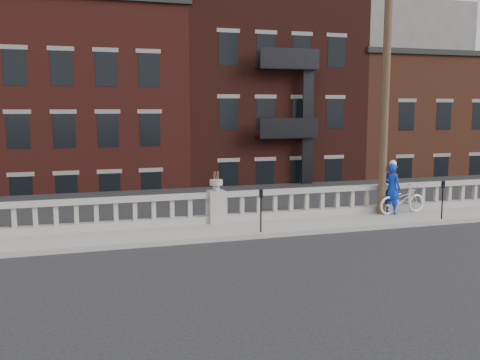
# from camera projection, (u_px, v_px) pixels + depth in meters

# --- Properties ---
(ground) EXTENTS (120.00, 120.00, 0.00)m
(ground) POSITION_uv_depth(u_px,v_px,m) (253.00, 257.00, 14.56)
(ground) COLOR black
(ground) RESTS_ON ground
(sidewalk) EXTENTS (32.00, 2.20, 0.15)m
(sidewalk) POSITION_uv_depth(u_px,v_px,m) (224.00, 231.00, 17.39)
(sidewalk) COLOR gray
(sidewalk) RESTS_ON ground
(balustrade) EXTENTS (28.00, 0.34, 1.03)m
(balustrade) POSITION_uv_depth(u_px,v_px,m) (216.00, 208.00, 18.21)
(balustrade) COLOR gray
(balustrade) RESTS_ON sidewalk
(planter_pedestal) EXTENTS (0.55, 0.55, 1.76)m
(planter_pedestal) POSITION_uv_depth(u_px,v_px,m) (216.00, 203.00, 18.18)
(planter_pedestal) COLOR gray
(planter_pedestal) RESTS_ON sidewalk
(lower_level) EXTENTS (80.00, 44.00, 20.80)m
(lower_level) POSITION_uv_depth(u_px,v_px,m) (153.00, 128.00, 36.19)
(lower_level) COLOR #605E59
(lower_level) RESTS_ON ground
(utility_pole) EXTENTS (1.60, 0.28, 10.00)m
(utility_pole) POSITION_uv_depth(u_px,v_px,m) (386.00, 74.00, 19.06)
(utility_pole) COLOR #422D1E
(utility_pole) RESTS_ON sidewalk
(parking_meter_b) EXTENTS (0.10, 0.09, 1.36)m
(parking_meter_b) POSITION_uv_depth(u_px,v_px,m) (261.00, 206.00, 16.74)
(parking_meter_b) COLOR black
(parking_meter_b) RESTS_ON sidewalk
(parking_meter_c) EXTENTS (0.10, 0.09, 1.36)m
(parking_meter_c) POSITION_uv_depth(u_px,v_px,m) (443.00, 195.00, 18.70)
(parking_meter_c) COLOR black
(parking_meter_c) RESTS_ON sidewalk
(bicycle) EXTENTS (2.07, 0.94, 1.05)m
(bicycle) POSITION_uv_depth(u_px,v_px,m) (402.00, 199.00, 19.78)
(bicycle) COLOR silver
(bicycle) RESTS_ON sidewalk
(cyclist) EXTENTS (0.68, 0.81, 1.88)m
(cyclist) POSITION_uv_depth(u_px,v_px,m) (392.00, 189.00, 19.62)
(cyclist) COLOR #0B2DB1
(cyclist) RESTS_ON sidewalk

